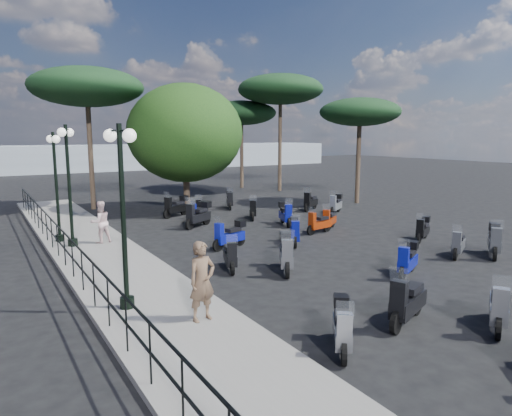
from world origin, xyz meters
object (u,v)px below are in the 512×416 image
scooter_10 (199,209)px  pine_2 (87,87)px  scooter_2 (230,235)px  broadleaf_tree (185,133)px  woman (202,281)px  scooter_8 (295,232)px  lamp_post_0 (123,205)px  scooter_20 (285,215)px  scooter_6 (407,303)px  pine_0 (242,113)px  scooter_13 (408,261)px  pine_3 (360,112)px  scooter_3 (198,214)px  scooter_9 (198,215)px  scooter_15 (253,210)px  scooter_4 (176,207)px  scooter_25 (423,230)px  scooter_12 (499,308)px  scooter_16 (230,200)px  pedestrian_far (100,222)px  scooter_19 (329,220)px  lamp_post_1 (69,178)px  scooter_26 (336,204)px  scooter_18 (458,245)px  pine_1 (280,90)px  lamp_post_2 (56,180)px  scooter_24 (494,241)px  scooter_21 (310,202)px  scooter_7 (286,254)px  scooter_0 (342,328)px  scooter_14 (319,224)px

scooter_10 → pine_2: pine_2 is taller
scooter_2 → broadleaf_tree: bearing=-30.2°
woman → scooter_8: bearing=30.5°
lamp_post_0 → scooter_20: (9.53, 6.88, -2.12)m
scooter_6 → pine_0: pine_0 is taller
scooter_13 → pine_0: (7.45, 23.00, 5.46)m
lamp_post_0 → pine_3: (17.53, 10.37, 2.97)m
scooter_3 → scooter_9: 0.61m
scooter_3 → scooter_15: 3.00m
scooter_4 → scooter_25: scooter_4 is taller
scooter_12 → scooter_16: bearing=-41.0°
pedestrian_far → scooter_8: (6.52, -3.64, -0.46)m
scooter_10 → scooter_19: (3.70, -5.91, -0.01)m
scooter_10 → scooter_20: 4.80m
lamp_post_1 → scooter_9: bearing=37.8°
pedestrian_far → scooter_25: bearing=143.0°
lamp_post_1 → scooter_26: bearing=27.8°
scooter_18 → pine_1: pine_1 is taller
lamp_post_2 → scooter_3: 6.64m
woman → scooter_24: bearing=-8.4°
lamp_post_2 → scooter_8: lamp_post_2 is taller
lamp_post_2 → scooter_26: (13.97, -0.24, -2.04)m
scooter_25 → scooter_26: size_ratio=0.95×
pedestrian_far → scooter_6: bearing=100.5°
scooter_21 → scooter_24: bearing=145.5°
scooter_7 → scooter_26: size_ratio=1.11×
scooter_2 → pine_1: (11.82, 13.79, 7.07)m
scooter_13 → pedestrian_far: bearing=12.3°
lamp_post_2 → scooter_3: bearing=3.8°
pedestrian_far → scooter_0: size_ratio=1.22×
scooter_2 → scooter_3: (0.90, 4.88, 0.02)m
scooter_16 → lamp_post_1: bearing=54.9°
scooter_14 → scooter_26: scooter_26 is taller
scooter_18 → scooter_10: bearing=-6.7°
scooter_20 → scooter_7: bearing=76.6°
scooter_15 → scooter_16: scooter_15 is taller
scooter_7 → scooter_25: size_ratio=1.18×
scooter_14 → broadleaf_tree: 9.99m
scooter_7 → scooter_26: (8.52, 7.32, -0.06)m
scooter_7 → scooter_18: scooter_7 is taller
scooter_10 → scooter_14: size_ratio=0.93×
scooter_19 → scooter_4: bearing=1.2°
scooter_20 → scooter_13: bearing=102.1°
pedestrian_far → scooter_25: 12.75m
scooter_10 → scooter_26: 7.39m
lamp_post_1 → scooter_10: (6.86, 3.67, -2.26)m
scooter_8 → scooter_2: bearing=16.2°
scooter_3 → scooter_7: 8.47m
scooter_4 → scooter_16: 3.79m
pedestrian_far → scooter_10: 6.95m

